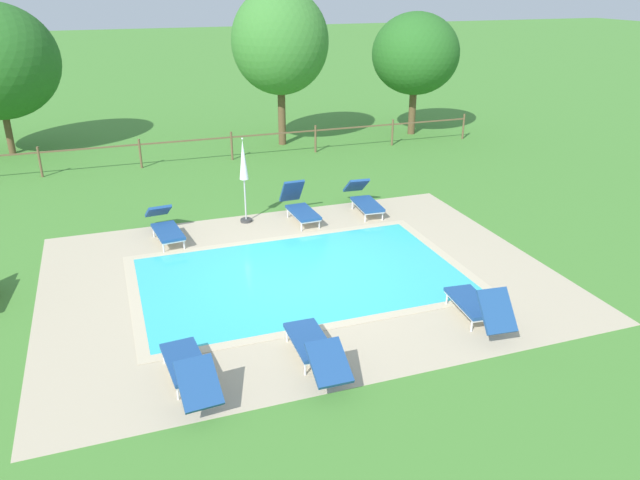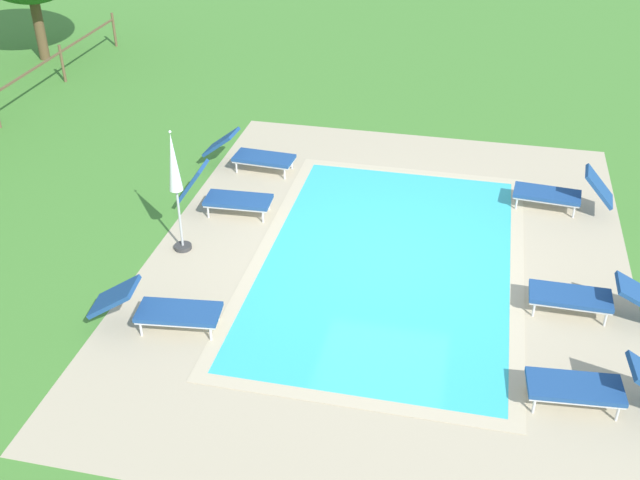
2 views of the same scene
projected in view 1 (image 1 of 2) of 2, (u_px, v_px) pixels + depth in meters
The scene contains 14 objects.
ground_plane at pixel (301, 276), 13.94m from camera, with size 160.00×160.00×0.00m, color #478433.
pool_deck_paving at pixel (301, 276), 13.94m from camera, with size 11.19×8.48×0.01m, color #BCAD8E.
swimming_pool_water at pixel (301, 276), 13.94m from camera, with size 7.02×4.31×0.01m, color #38C6D1.
pool_coping_rim at pixel (301, 276), 13.94m from camera, with size 7.50×4.79×0.01m.
sun_lounger_north_near_steps at pixel (300, 206), 17.06m from camera, with size 0.68×1.84×1.02m.
sun_lounger_north_mid at pixel (315, 347), 10.62m from camera, with size 0.62×2.07×0.72m.
sun_lounger_north_far at pixel (165, 226), 15.80m from camera, with size 0.83×2.09×0.79m.
sun_lounger_north_end at pixel (478, 305), 11.91m from camera, with size 0.77×1.94×0.96m.
sun_lounger_south_mid at pixel (189, 368), 10.02m from camera, with size 0.77×2.07×0.80m.
sun_lounger_south_far at pixel (364, 199), 17.71m from camera, with size 0.72×2.02×0.85m.
patio_umbrella_closed_row_west at pixel (244, 168), 16.47m from camera, with size 0.32×0.32×2.36m.
perimeter_fence at pixel (231, 141), 22.69m from camera, with size 19.73×0.08×1.05m.
tree_west_mid at pixel (416, 54), 25.53m from camera, with size 3.62×3.62×5.02m.
tree_centre at pixel (280, 42), 23.57m from camera, with size 3.73×3.73×6.00m.
Camera 1 is at (-3.76, -11.95, 6.19)m, focal length 34.62 mm.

